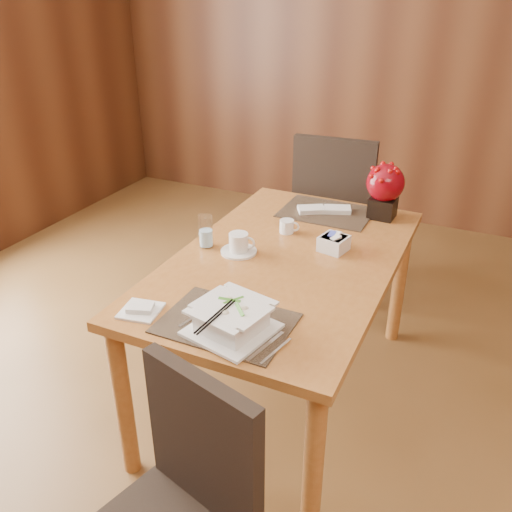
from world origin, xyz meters
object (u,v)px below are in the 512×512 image
at_px(far_chair, 336,208).
at_px(creamer_jug, 287,226).
at_px(near_chair, 177,510).
at_px(berry_decor, 385,188).
at_px(bread_plate, 141,311).
at_px(coffee_cup, 239,244).
at_px(dining_table, 285,277).
at_px(soup_setting, 231,320).
at_px(sugar_caddy, 334,243).
at_px(water_glass, 206,231).

bearing_deg(far_chair, creamer_jug, 85.17).
relative_size(creamer_jug, near_chair, 0.09).
bearing_deg(berry_decor, bread_plate, -115.51).
xyz_separation_m(coffee_cup, berry_decor, (0.48, 0.66, 0.12)).
relative_size(dining_table, bread_plate, 10.90).
distance_m(near_chair, far_chair, 2.13).
bearing_deg(creamer_jug, soup_setting, -90.26).
height_order(berry_decor, bread_plate, berry_decor).
height_order(sugar_caddy, far_chair, far_chair).
relative_size(berry_decor, far_chair, 0.26).
height_order(dining_table, coffee_cup, coffee_cup).
bearing_deg(dining_table, near_chair, -83.18).
height_order(soup_setting, far_chair, far_chair).
xyz_separation_m(soup_setting, coffee_cup, (-0.25, 0.55, -0.01)).
xyz_separation_m(dining_table, creamer_jug, (-0.09, 0.24, 0.13)).
bearing_deg(bread_plate, near_chair, -47.79).
xyz_separation_m(soup_setting, sugar_caddy, (0.12, 0.74, -0.02)).
distance_m(coffee_cup, creamer_jug, 0.30).
xyz_separation_m(water_glass, far_chair, (0.28, 1.06, -0.24)).
distance_m(creamer_jug, berry_decor, 0.54).
bearing_deg(sugar_caddy, far_chair, 106.06).
relative_size(coffee_cup, sugar_caddy, 1.43).
bearing_deg(creamer_jug, near_chair, -89.98).
xyz_separation_m(sugar_caddy, berry_decor, (0.11, 0.46, 0.12)).
bearing_deg(berry_decor, far_chair, 131.72).
height_order(soup_setting, water_glass, water_glass).
bearing_deg(dining_table, berry_decor, 66.25).
distance_m(bread_plate, far_chair, 1.65).
xyz_separation_m(near_chair, far_chair, (-0.21, 2.12, 0.08)).
distance_m(dining_table, creamer_jug, 0.29).
xyz_separation_m(creamer_jug, near_chair, (0.23, -1.35, -0.27)).
xyz_separation_m(soup_setting, far_chair, (-0.12, 1.60, -0.21)).
bearing_deg(soup_setting, dining_table, 106.48).
bearing_deg(coffee_cup, far_chair, 83.27).
xyz_separation_m(coffee_cup, water_glass, (-0.16, -0.01, 0.04)).
distance_m(water_glass, berry_decor, 0.92).
height_order(dining_table, near_chair, near_chair).
bearing_deg(soup_setting, berry_decor, 91.70).
distance_m(coffee_cup, sugar_caddy, 0.42).
relative_size(soup_setting, near_chair, 0.34).
bearing_deg(near_chair, coffee_cup, 123.22).
bearing_deg(coffee_cup, creamer_jug, 68.47).
bearing_deg(coffee_cup, sugar_caddy, 27.91).
bearing_deg(creamer_jug, sugar_caddy, -28.12).
xyz_separation_m(berry_decor, far_chair, (-0.35, 0.40, -0.32)).
distance_m(soup_setting, bread_plate, 0.36).
distance_m(dining_table, near_chair, 1.12).
xyz_separation_m(bread_plate, near_chair, (0.45, -0.49, -0.24)).
distance_m(soup_setting, near_chair, 0.60).
bearing_deg(far_chair, near_chair, 91.88).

